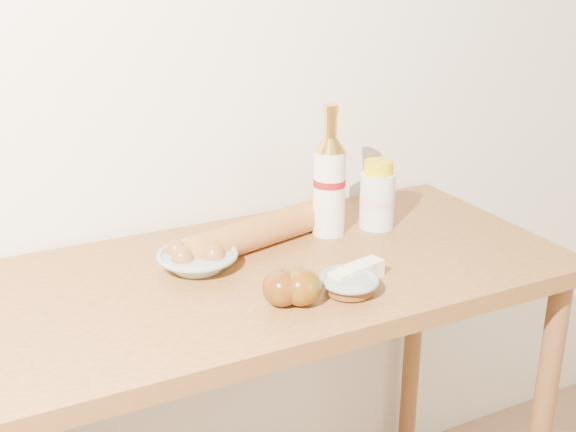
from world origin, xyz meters
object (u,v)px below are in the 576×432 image
Objects in this scene: cream_bottle at (377,197)px; baguette at (265,230)px; bourbon_bottle at (329,183)px; table at (282,317)px; egg_bowl at (197,258)px.

cream_bottle reaches higher than baguette.
cream_bottle is 0.28m from baguette.
cream_bottle is at bearing -9.81° from bourbon_bottle.
table is 7.41× the size of cream_bottle.
bourbon_bottle is (0.17, 0.11, 0.25)m from table.
egg_bowl is (-0.16, 0.06, 0.15)m from table.
egg_bowl is at bearing 158.73° from table.
baguette is at bearing -165.78° from cream_bottle.
table is at bearing -151.30° from bourbon_bottle.
bourbon_bottle is 0.35m from egg_bowl.
bourbon_bottle is 0.13m from cream_bottle.
table is 2.81× the size of baguette.
cream_bottle is at bearing -18.13° from baguette.
bourbon_bottle is at bearing 31.96° from table.
table is at bearing -144.32° from cream_bottle.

